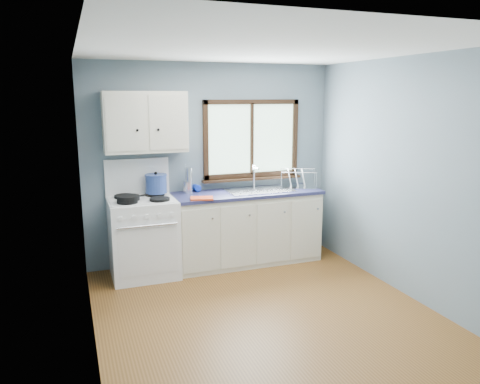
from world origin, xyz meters
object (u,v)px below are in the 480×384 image
object	(u,v)px
dish_rack	(297,182)
skillet	(129,198)
gas_range	(143,235)
thermos	(189,180)
sink	(260,195)
base_cabinets	(246,231)
stockpot	(156,183)
utensil_crock	(187,187)

from	to	relation	value
dish_rack	skillet	bearing A→B (deg)	-150.19
gas_range	thermos	size ratio (longest dim) A/B	4.31
sink	skillet	world-z (taller)	sink
base_cabinets	dish_rack	xyz separation A→B (m)	(0.73, 0.03, 0.57)
sink	stockpot	xyz separation A→B (m)	(-1.29, 0.12, 0.21)
gas_range	base_cabinets	distance (m)	1.31
gas_range	skillet	world-z (taller)	gas_range
gas_range	thermos	xyz separation A→B (m)	(0.61, 0.17, 0.58)
base_cabinets	dish_rack	distance (m)	0.93
stockpot	thermos	bearing A→B (deg)	4.79
base_cabinets	stockpot	world-z (taller)	stockpot
stockpot	utensil_crock	xyz separation A→B (m)	(0.39, 0.06, -0.08)
stockpot	dish_rack	xyz separation A→B (m)	(1.83, -0.09, -0.09)
dish_rack	stockpot	bearing A→B (deg)	-158.17
utensil_crock	thermos	world-z (taller)	utensil_crock
base_cabinets	dish_rack	bearing A→B (deg)	2.19
thermos	dish_rack	size ratio (longest dim) A/B	0.55
gas_range	sink	bearing A→B (deg)	0.71
base_cabinets	thermos	distance (m)	0.98
sink	stockpot	world-z (taller)	sink
sink	dish_rack	size ratio (longest dim) A/B	1.47
sink	thermos	distance (m)	0.91
sink	thermos	xyz separation A→B (m)	(-0.87, 0.16, 0.22)
skillet	utensil_crock	bearing A→B (deg)	0.55
utensil_crock	gas_range	bearing A→B (deg)	-161.45
gas_range	utensil_crock	size ratio (longest dim) A/B	3.78
sink	thermos	bearing A→B (deg)	169.85
base_cabinets	skillet	size ratio (longest dim) A/B	4.64
thermos	gas_range	bearing A→B (deg)	-164.07
base_cabinets	sink	xyz separation A→B (m)	(0.18, -0.00, 0.45)
skillet	base_cabinets	bearing A→B (deg)	-17.61
gas_range	base_cabinets	xyz separation A→B (m)	(1.31, 0.02, -0.08)
gas_range	utensil_crock	bearing A→B (deg)	18.55
skillet	dish_rack	distance (m)	2.20
stockpot	thermos	size ratio (longest dim) A/B	0.87
base_cabinets	dish_rack	world-z (taller)	dish_rack
skillet	thermos	world-z (taller)	thermos
base_cabinets	thermos	size ratio (longest dim) A/B	5.87
skillet	utensil_crock	size ratio (longest dim) A/B	1.11
sink	dish_rack	world-z (taller)	sink
gas_range	dish_rack	distance (m)	2.09
stockpot	dish_rack	world-z (taller)	stockpot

